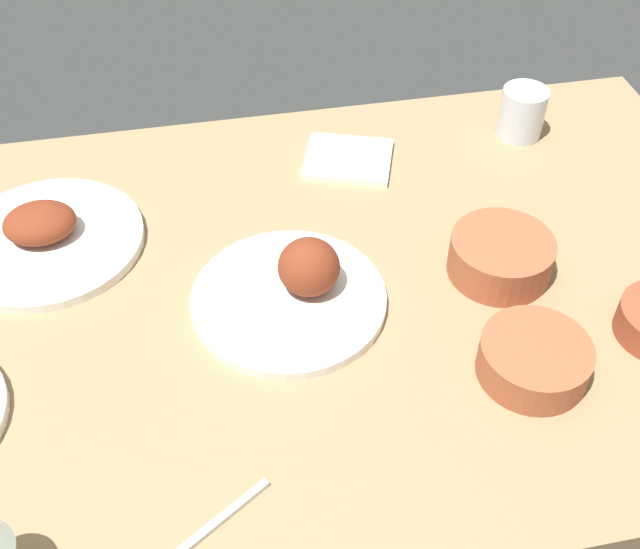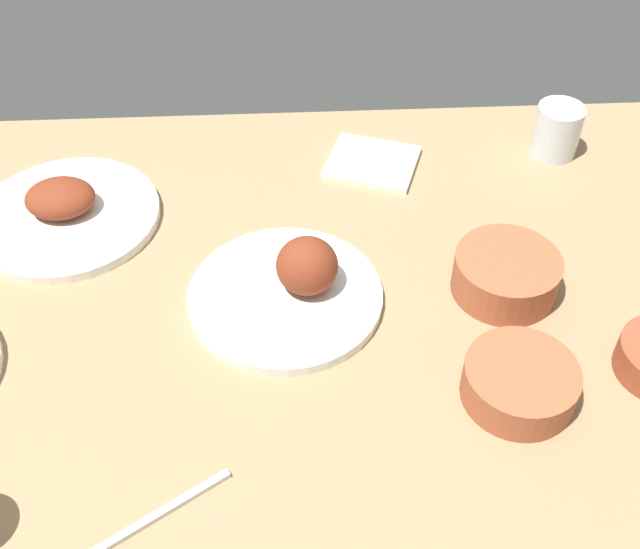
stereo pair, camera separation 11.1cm
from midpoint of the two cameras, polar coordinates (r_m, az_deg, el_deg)
dining_table at (r=113.91cm, az=2.79°, el=-1.56°), size 140.00×90.00×4.00cm
plate_near_viewer at (r=108.82cm, az=0.88°, el=-1.01°), size 27.65×27.65×9.45cm
plate_center_main at (r=126.48cm, az=-15.89°, el=4.37°), size 28.97×28.97×6.60cm
bowl_potatoes at (r=101.98cm, az=17.58°, el=-7.69°), size 14.37×14.37×5.18cm
bowl_cream at (r=113.85cm, az=16.28°, el=-0.04°), size 15.00×15.00×6.06cm
water_tumbler at (r=142.08cm, az=19.24°, el=9.90°), size 7.97×7.97×8.95cm
folded_napkin at (r=134.21cm, az=6.26°, el=8.09°), size 17.92×16.65×1.20cm
fork_loose at (r=91.31cm, az=-8.20°, el=-17.27°), size 15.66×10.38×0.80cm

